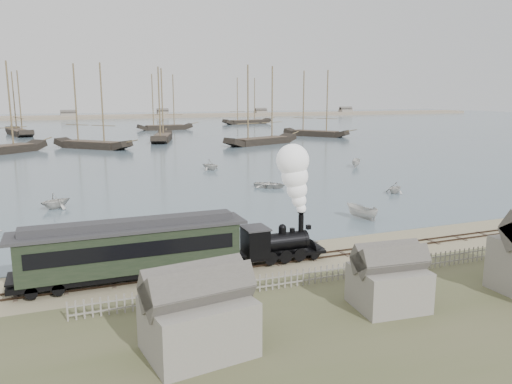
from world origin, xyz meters
name	(u,v)px	position (x,y,z in m)	size (l,w,h in m)	color
ground	(277,253)	(0.00, 0.00, 0.00)	(600.00, 600.00, 0.00)	gray
harbor_water	(101,127)	(0.00, 170.00, 0.03)	(600.00, 336.00, 0.06)	#4D606E
rail_track	(287,260)	(0.00, -2.00, 0.04)	(120.00, 1.80, 0.16)	#34261C
picket_fence_west	(228,297)	(-6.50, -7.00, 0.00)	(19.00, 0.10, 1.20)	gray
picket_fence_east	(466,263)	(12.50, -7.50, 0.00)	(15.00, 0.10, 1.20)	gray
shed_left	(199,352)	(-10.00, -13.00, 0.00)	(5.00, 4.00, 4.10)	gray
shed_mid	(387,307)	(2.00, -12.00, 0.00)	(4.00, 3.50, 3.60)	gray
far_spit	(89,119)	(0.00, 250.00, 0.00)	(500.00, 20.00, 1.80)	tan
locomotive	(293,210)	(0.46, -2.00, 4.01)	(6.94, 2.59, 8.66)	black
passenger_coach	(132,248)	(-11.65, -2.00, 2.39)	(15.67, 3.02, 3.80)	black
beached_dinghy	(297,242)	(2.27, 1.00, 0.39)	(3.79, 2.71, 0.78)	beige
rowboat_1	(55,200)	(-16.62, 23.76, 0.97)	(3.46, 2.98, 1.82)	beige
rowboat_2	(362,212)	(12.64, 7.00, 0.79)	(3.76, 1.42, 1.45)	beige
rowboat_3	(270,184)	(10.73, 26.60, 0.52)	(4.39, 3.14, 0.91)	beige
rowboat_4	(395,188)	(24.35, 17.12, 0.79)	(2.77, 2.39, 1.46)	beige
rowboat_5	(356,163)	(32.79, 39.46, 0.76)	(3.65, 1.37, 1.41)	beige
rowboat_7	(210,165)	(7.83, 45.57, 0.96)	(3.43, 2.96, 1.81)	beige
schooner_2	(90,106)	(-8.42, 89.24, 10.06)	(20.74, 4.79, 20.00)	black
schooner_3	(161,104)	(10.84, 102.80, 10.06)	(21.16, 4.88, 20.00)	black
schooner_4	(262,105)	(32.79, 83.78, 10.06)	(22.38, 5.17, 20.00)	black
schooner_5	(316,103)	(57.91, 101.17, 10.06)	(20.54, 4.74, 20.00)	black
schooner_7	(17,103)	(-27.30, 139.15, 10.06)	(22.42, 5.17, 20.00)	black
schooner_8	(164,102)	(20.55, 146.86, 10.06)	(19.89, 4.59, 20.00)	black
schooner_9	(247,101)	(61.62, 171.34, 10.06)	(22.63, 5.22, 20.00)	black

